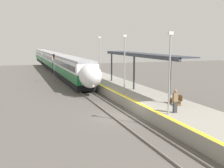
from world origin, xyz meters
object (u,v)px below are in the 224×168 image
at_px(lamppost_mid, 125,61).
at_px(train, 53,60).
at_px(lamppost_far, 100,57).
at_px(person_waiting, 175,101).
at_px(lamppost_near, 170,68).
at_px(platform_bench, 176,99).
at_px(railway_signal, 54,65).

bearing_deg(lamppost_mid, train, 93.32).
xyz_separation_m(train, lamppost_far, (2.23, -29.68, 2.13)).
relative_size(train, lamppost_mid, 11.69).
height_order(person_waiting, lamppost_far, lamppost_far).
bearing_deg(train, lamppost_near, -87.30).
xyz_separation_m(person_waiting, lamppost_far, (-0.71, 17.28, 2.47)).
xyz_separation_m(lamppost_near, lamppost_far, (0.00, 17.53, 0.00)).
bearing_deg(lamppost_far, lamppost_near, -90.00).
height_order(platform_bench, lamppost_mid, lamppost_mid).
relative_size(railway_signal, lamppost_near, 0.75).
bearing_deg(railway_signal, person_waiting, -78.26).
distance_m(train, railway_signal, 20.84).
xyz_separation_m(person_waiting, railway_signal, (-5.46, 26.28, 0.80)).
distance_m(railway_signal, lamppost_near, 27.00).
bearing_deg(lamppost_far, person_waiting, -87.66).
height_order(railway_signal, lamppost_far, lamppost_far).
bearing_deg(person_waiting, lamppost_near, -160.41).
height_order(lamppost_near, lamppost_far, same).
bearing_deg(lamppost_mid, railway_signal, 104.99).
bearing_deg(lamppost_near, platform_bench, 49.04).
bearing_deg(train, person_waiting, -86.42).
bearing_deg(lamppost_mid, lamppost_far, 90.00).
bearing_deg(train, railway_signal, -96.97).
xyz_separation_m(train, platform_bench, (4.52, -44.57, -0.79)).
xyz_separation_m(platform_bench, person_waiting, (-1.59, -2.39, 0.45)).
bearing_deg(railway_signal, platform_bench, -73.56).
xyz_separation_m(train, lamppost_mid, (2.23, -38.44, 2.13)).
distance_m(train, lamppost_mid, 38.57).
bearing_deg(platform_bench, lamppost_near, -130.96).
distance_m(railway_signal, lamppost_far, 10.31).
relative_size(platform_bench, person_waiting, 0.86).
height_order(train, railway_signal, railway_signal).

